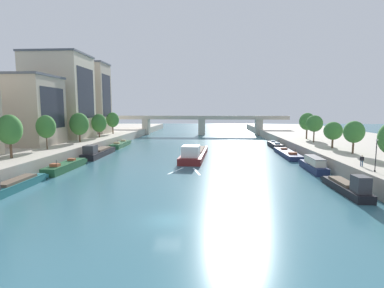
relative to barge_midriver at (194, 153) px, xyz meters
The scene contains 28 objects.
ground_plane 36.22m from the barge_midriver, 90.67° to the right, with size 400.00×400.00×0.00m, color #386B7A.
quay_left 46.21m from the barge_midriver, 155.99° to the left, with size 36.00×170.00×2.59m, color #B7AD9E.
quay_right 45.43m from the barge_midriver, 24.45° to the left, with size 36.00×170.00×2.59m, color #B7AD9E.
barge_midriver is the anchor object (origin of this frame).
wake_behind_barge 13.84m from the barge_midriver, 92.44° to the right, with size 5.59×6.04×0.03m.
moored_boat_left_far 36.00m from the barge_midriver, 127.71° to the right, with size 2.56×13.62×3.34m.
moored_boat_left_midway 25.99m from the barge_midriver, 147.02° to the right, with size 2.55×12.25×2.39m.
moored_boat_left_downstream 21.96m from the barge_midriver, behind, with size 3.45×15.49×3.07m.
moored_boat_left_lone 29.19m from the barge_midriver, 139.86° to the left, with size 3.08×14.29×2.35m.
moored_boat_right_midway 33.21m from the barge_midriver, 50.84° to the right, with size 2.23×11.13×2.93m.
moored_boat_right_upstream 24.53m from the barge_midriver, 29.59° to the right, with size 2.21×10.43×2.55m.
moored_boat_right_far 21.66m from the barge_midriver, 12.55° to the left, with size 3.11×16.49×2.14m.
moored_boat_right_end 29.01m from the barge_midriver, 42.39° to the left, with size 2.27×11.23×2.43m.
tree_left_midway 34.61m from the barge_midriver, 149.04° to the right, with size 3.84×3.84×7.18m.
tree_left_second 30.76m from the barge_midriver, 167.32° to the right, with size 3.72×3.72×6.88m.
tree_left_third 30.27m from the barge_midriver, 166.51° to the left, with size 4.56×4.56×7.21m.
tree_left_past_mid 35.00m from the barge_midriver, 146.19° to the left, with size 4.26×4.26×6.77m.
tree_left_by_lamp 43.82m from the barge_midriver, 132.16° to the left, with size 4.17×4.17×7.11m.
tree_right_distant 31.13m from the barge_midriver, 16.19° to the right, with size 3.57×3.57×5.94m.
tree_right_by_lamp 29.35m from the barge_midriver, ahead, with size 3.71×3.71×5.47m.
tree_right_end_of_row 31.21m from the barge_midriver, 19.60° to the left, with size 3.92×3.92×6.63m.
tree_right_past_mid 35.89m from the barge_midriver, 32.41° to the left, with size 4.20×4.20×7.13m.
lamppost_right_bank 35.12m from the barge_midriver, 44.89° to the right, with size 0.28×0.28×4.27m.
building_left_middle 39.86m from the barge_midriver, behind, with size 14.32×12.30×15.66m.
building_left_tall 44.18m from the barge_midriver, 156.71° to the left, with size 15.90×13.22×23.27m.
building_left_corner 53.36m from the barge_midriver, 138.55° to the left, with size 14.70×9.79×23.53m.
bridge_far 60.34m from the barge_midriver, 90.41° to the left, with size 71.57×4.40×8.02m.
person_on_quay 32.64m from the barge_midriver, 40.21° to the right, with size 0.44×0.37×1.62m.
Camera 1 is at (4.18, -26.73, 10.51)m, focal length 27.30 mm.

